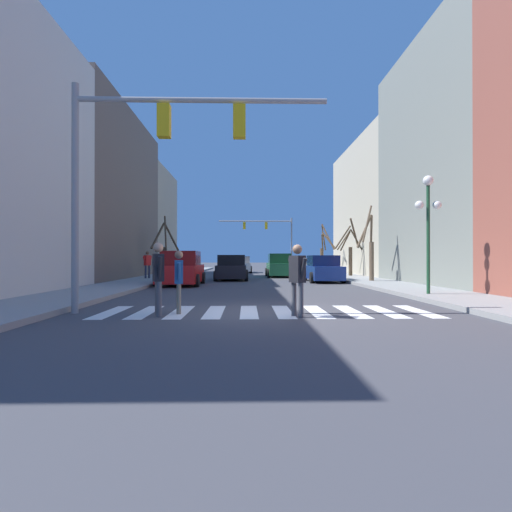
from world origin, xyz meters
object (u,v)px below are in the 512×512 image
street_tree_left_near (324,251)px  street_tree_right_near (350,250)px  pedestrian_crossing_street (179,276)px  street_lamp_right_corner (428,210)px  car_parked_right_mid (323,269)px  street_tree_left_far (165,250)px  traffic_signal_near (150,147)px  car_parked_right_far (241,265)px  street_tree_right_far (370,249)px  car_driving_toward_lane (283,263)px  pedestrian_near_right_corner (147,262)px  pedestrian_waiting_at_curb (297,274)px  car_parked_left_far (232,268)px  pedestrian_on_left_sidewalk (158,273)px  car_parked_left_mid (279,266)px  car_at_intersection (181,269)px  traffic_signal_far (269,231)px

street_tree_left_near → street_tree_right_near: size_ratio=1.02×
pedestrian_crossing_street → street_lamp_right_corner: bearing=105.2°
car_parked_right_mid → street_tree_left_far: size_ratio=1.02×
traffic_signal_near → street_tree_left_far: (-3.49, 18.79, -2.24)m
street_tree_left_near → car_parked_right_far: bearing=148.3°
street_lamp_right_corner → street_tree_right_far: size_ratio=0.99×
street_tree_left_far → traffic_signal_near: bearing=-79.5°
pedestrian_crossing_street → street_tree_right_far: bearing=134.8°
car_driving_toward_lane → pedestrian_near_right_corner: (-10.71, -23.13, 0.38)m
pedestrian_crossing_street → pedestrian_waiting_at_curb: size_ratio=0.92×
car_parked_left_far → street_tree_left_near: bearing=139.4°
pedestrian_on_left_sidewalk → street_tree_left_far: street_tree_left_far is taller
street_lamp_right_corner → street_tree_left_near: 20.81m
car_parked_left_far → pedestrian_crossing_street: 15.54m
street_lamp_right_corner → car_driving_toward_lane: size_ratio=0.88×
street_tree_right_far → street_tree_right_near: size_ratio=1.02×
car_parked_left_mid → street_tree_right_far: size_ratio=1.09×
pedestrian_near_right_corner → street_tree_left_near: 16.18m
street_lamp_right_corner → car_at_intersection: 12.26m
pedestrian_waiting_at_curb → street_tree_left_far: 20.80m
street_lamp_right_corner → street_tree_right_near: 14.96m
car_parked_right_far → pedestrian_crossing_street: size_ratio=3.04×
car_driving_toward_lane → pedestrian_crossing_street: bearing=170.7°
street_tree_right_far → pedestrian_waiting_at_curb: bearing=-114.2°
pedestrian_near_right_corner → street_tree_right_far: (13.21, -2.79, 0.78)m
car_parked_right_far → pedestrian_on_left_sidewalk: size_ratio=2.72×
car_at_intersection → pedestrian_near_right_corner: size_ratio=2.50×
traffic_signal_far → pedestrian_near_right_corner: traffic_signal_far is taller
street_tree_left_far → street_tree_right_far: bearing=-27.4°
car_parked_right_mid → pedestrian_waiting_at_curb: size_ratio=2.55×
car_parked_right_far → car_driving_toward_lane: car_driving_toward_lane is taller
car_driving_toward_lane → car_at_intersection: bearing=163.9°
street_lamp_right_corner → pedestrian_near_right_corner: size_ratio=2.46×
pedestrian_waiting_at_curb → car_at_intersection: bearing=-4.6°
car_parked_left_mid → street_tree_right_far: (4.51, -7.77, 1.12)m
car_at_intersection → car_driving_toward_lane: size_ratio=0.89×
car_parked_right_far → pedestrian_near_right_corner: size_ratio=2.85×
traffic_signal_near → car_parked_left_mid: (4.95, 19.86, -3.46)m
street_tree_right_near → car_driving_toward_lane: bearing=99.0°
traffic_signal_near → street_tree_left_near: bearing=69.3°
car_at_intersection → street_lamp_right_corner: bearing=-125.0°
street_tree_right_far → street_tree_left_near: size_ratio=0.99×
car_driving_toward_lane → pedestrian_waiting_at_curb: 38.86m
pedestrian_near_right_corner → pedestrian_crossing_street: size_ratio=1.07×
car_parked_right_mid → pedestrian_on_left_sidewalk: pedestrian_on_left_sidewalk is taller
street_tree_left_far → car_parked_right_far: bearing=62.0°
traffic_signal_near → car_parked_left_far: traffic_signal_near is taller
street_tree_left_far → car_at_intersection: bearing=-72.7°
traffic_signal_near → pedestrian_on_left_sidewalk: bearing=-58.6°
pedestrian_near_right_corner → street_lamp_right_corner: bearing=-98.6°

